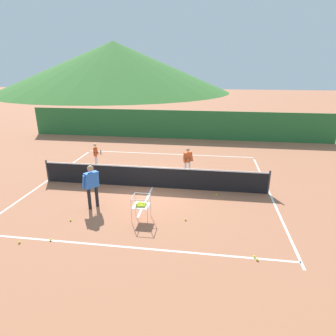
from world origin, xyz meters
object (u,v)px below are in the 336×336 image
Objects in this scene: instructor at (92,183)px; ball_cart at (141,205)px; tennis_ball_1 at (51,240)px; tennis_net at (152,177)px; student_0 at (96,153)px; student_1 at (188,159)px; tennis_ball_7 at (71,220)px; tennis_ball_3 at (257,260)px; tennis_ball_5 at (19,242)px; tennis_ball_2 at (217,195)px; tennis_ball_0 at (185,220)px; tennis_ball_4 at (254,257)px.

instructor is 1.90× the size of ball_cart.
ball_cart is 3.07m from tennis_ball_1.
tennis_net is 7.91× the size of student_0.
student_1 is 20.17× the size of tennis_ball_7.
tennis_ball_3 is 7.11m from tennis_ball_5.
tennis_ball_7 is (0.93, 1.49, 0.00)m from tennis_ball_5.
tennis_ball_3 is (3.73, -1.77, -0.55)m from ball_cart.
tennis_net reaches higher than tennis_ball_2.
tennis_net is 5.90× the size of instructor.
tennis_net is 2.38m from student_1.
student_0 is 18.75× the size of tennis_ball_0.
tennis_ball_0 is 1.00× the size of tennis_ball_1.
tennis_ball_7 is at bearing 168.08° from tennis_ball_3.
tennis_ball_1 is 1.00× the size of tennis_ball_2.
tennis_ball_1 is at bearing -145.90° from ball_cart.
ball_cart is (-1.25, -4.76, -0.24)m from student_1.
student_1 is 7.03m from tennis_ball_3.
tennis_net reaches higher than tennis_ball_5.
ball_cart reaches higher than tennis_ball_5.
student_1 is at bearing 54.76° from tennis_ball_7.
tennis_ball_2 and tennis_ball_5 have the same top height.
tennis_ball_4 is (5.70, -2.30, -0.99)m from instructor.
ball_cart reaches higher than tennis_ball_7.
tennis_ball_2 is (1.43, -2.36, -0.79)m from student_1.
student_1 is at bearing 55.44° from tennis_ball_5.
ball_cart is 4.06m from tennis_ball_4.
instructor is at bearing 62.82° from tennis_ball_5.
tennis_ball_3 is (2.17, -1.93, 0.00)m from tennis_ball_0.
tennis_ball_3 is (3.90, -4.66, -0.47)m from tennis_net.
student_1 is 4.93m from ball_cart.
tennis_ball_3 is at bearing -64.87° from tennis_ball_4.
tennis_ball_3 is (2.48, -6.53, -0.79)m from student_1.
tennis_ball_3 is at bearing -50.04° from tennis_net.
student_0 reaches higher than tennis_ball_2.
tennis_ball_3 is at bearing -11.92° from tennis_ball_7.
tennis_ball_3 and tennis_ball_7 have the same top height.
ball_cart is at bearing -138.21° from tennis_ball_2.
tennis_net is at bearing 129.96° from tennis_ball_3.
instructor is (-1.86, -2.23, 0.53)m from tennis_net.
tennis_ball_4 is at bearing 115.13° from tennis_ball_3.
ball_cart is at bearing -104.70° from student_1.
instructor is 1.25× the size of student_1.
tennis_ball_5 is at bearing -144.29° from tennis_ball_2.
student_0 is 18.75× the size of tennis_ball_1.
tennis_ball_0 and tennis_ball_4 have the same top height.
tennis_ball_1 is (-2.51, -1.70, -0.55)m from ball_cart.
tennis_ball_5 is at bearing -177.44° from tennis_ball_4.
tennis_ball_1 is (-2.33, -4.58, -0.47)m from tennis_net.
tennis_ball_1 is (1.22, -6.97, -0.73)m from student_0.
student_0 is 7.28m from tennis_ball_5.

